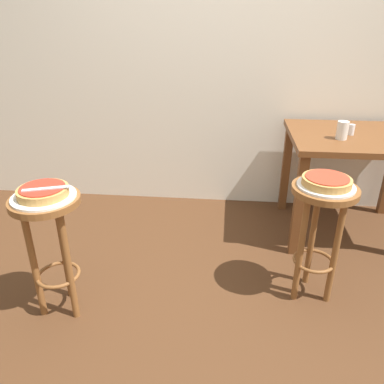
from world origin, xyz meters
TOP-DOWN VIEW (x-y plane):
  - ground_plane at (0.00, 0.00)m, footprint 6.00×6.00m
  - back_wall at (0.00, 1.65)m, footprint 6.00×0.10m
  - stool_foreground at (-0.84, 0.14)m, footprint 0.35×0.35m
  - serving_plate_foreground at (-0.84, 0.14)m, footprint 0.31×0.31m
  - pizza_foreground at (-0.84, 0.14)m, footprint 0.25×0.25m
  - stool_middle at (0.56, 0.41)m, footprint 0.35×0.35m
  - serving_plate_middle at (0.56, 0.41)m, footprint 0.30×0.30m
  - pizza_middle at (0.56, 0.41)m, footprint 0.25×0.25m
  - dining_table at (0.94, 1.17)m, footprint 0.92×0.77m
  - cup_near_edge at (0.79, 1.06)m, footprint 0.07×0.07m
  - condiment_shaker at (0.88, 1.16)m, footprint 0.04×0.04m
  - pizza_server_knife at (-0.81, 0.12)m, footprint 0.22×0.09m

SIDE VIEW (x-z plane):
  - ground_plane at x=0.00m, z-range 0.00..0.00m
  - stool_foreground at x=-0.84m, z-range 0.15..0.85m
  - stool_middle at x=0.56m, z-range 0.15..0.85m
  - dining_table at x=0.94m, z-range 0.26..1.02m
  - serving_plate_foreground at x=-0.84m, z-range 0.70..0.71m
  - serving_plate_middle at x=0.56m, z-range 0.70..0.71m
  - pizza_foreground at x=-0.84m, z-range 0.71..0.75m
  - pizza_middle at x=0.56m, z-range 0.71..0.75m
  - pizza_server_knife at x=-0.81m, z-range 0.76..0.76m
  - condiment_shaker at x=0.88m, z-range 0.76..0.83m
  - cup_near_edge at x=0.79m, z-range 0.76..0.88m
  - back_wall at x=0.00m, z-range 0.00..3.00m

